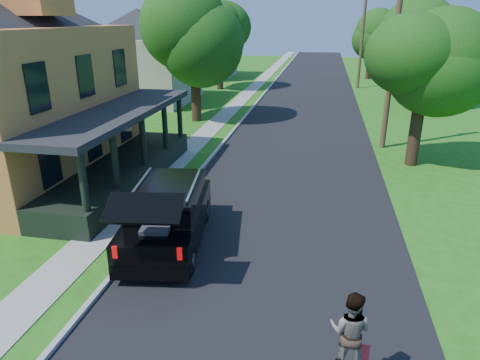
% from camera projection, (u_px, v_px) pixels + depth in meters
% --- Properties ---
extents(ground, '(140.00, 140.00, 0.00)m').
position_uv_depth(ground, '(265.00, 281.00, 11.33)').
color(ground, '#266313').
rests_on(ground, ground).
extents(street, '(8.00, 120.00, 0.02)m').
position_uv_depth(street, '(304.00, 118.00, 29.68)').
color(street, black).
rests_on(street, ground).
extents(curb, '(0.15, 120.00, 0.12)m').
position_uv_depth(curb, '(247.00, 116.00, 30.40)').
color(curb, '#A2A29D').
rests_on(curb, ground).
extents(sidewalk, '(1.30, 120.00, 0.03)m').
position_uv_depth(sidewalk, '(225.00, 115.00, 30.67)').
color(sidewalk, gray).
rests_on(sidewalk, ground).
extents(front_walk, '(6.50, 1.20, 0.03)m').
position_uv_depth(front_walk, '(66.00, 179.00, 18.52)').
color(front_walk, gray).
rests_on(front_walk, ground).
extents(neighbor_house_mid, '(12.78, 12.78, 8.30)m').
position_uv_depth(neighbor_house_mid, '(140.00, 49.00, 34.24)').
color(neighbor_house_mid, '#A8A595').
rests_on(neighbor_house_mid, ground).
extents(neighbor_house_far, '(12.78, 12.78, 8.30)m').
position_uv_depth(neighbor_house_far, '(196.00, 39.00, 48.92)').
color(neighbor_house_far, '#A8A595').
rests_on(neighbor_house_far, ground).
extents(black_suv, '(2.71, 5.54, 2.48)m').
position_uv_depth(black_suv, '(168.00, 215.00, 12.94)').
color(black_suv, black).
rests_on(black_suv, ground).
extents(skateboarder, '(0.93, 0.81, 1.63)m').
position_uv_depth(skateboarder, '(350.00, 331.00, 7.82)').
color(skateboarder, black).
rests_on(skateboarder, ground).
extents(tree_left_mid, '(7.33, 6.93, 8.70)m').
position_uv_depth(tree_left_mid, '(193.00, 32.00, 26.98)').
color(tree_left_mid, black).
rests_on(tree_left_mid, ground).
extents(tree_left_far, '(6.58, 6.62, 9.46)m').
position_uv_depth(tree_left_far, '(219.00, 20.00, 39.44)').
color(tree_left_far, black).
rests_on(tree_left_far, ground).
extents(tree_right_near, '(5.53, 5.79, 7.38)m').
position_uv_depth(tree_right_near, '(426.00, 56.00, 18.61)').
color(tree_right_near, black).
rests_on(tree_right_near, ground).
extents(tree_right_mid, '(7.30, 7.13, 8.71)m').
position_uv_depth(tree_right_mid, '(418.00, 31.00, 31.88)').
color(tree_right_mid, black).
rests_on(tree_right_mid, ground).
extents(tree_right_far, '(6.00, 6.09, 7.75)m').
position_uv_depth(tree_right_far, '(372.00, 33.00, 46.75)').
color(tree_right_far, black).
rests_on(tree_right_far, ground).
extents(utility_pole_near, '(1.68, 0.70, 9.89)m').
position_uv_depth(utility_pole_near, '(394.00, 48.00, 21.18)').
color(utility_pole_near, '#473321').
rests_on(utility_pole_near, ground).
extents(utility_pole_far, '(1.69, 0.31, 9.73)m').
position_uv_depth(utility_pole_far, '(363.00, 34.00, 40.48)').
color(utility_pole_far, '#473321').
rests_on(utility_pole_far, ground).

